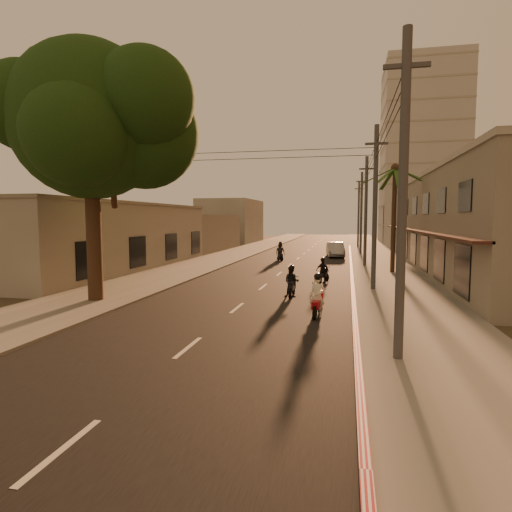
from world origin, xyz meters
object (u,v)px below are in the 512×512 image
Objects in this scene: scooter_mid_a at (292,282)px; parked_car at (335,250)px; scooter_mid_b at (323,271)px; broadleaf_tree at (99,122)px; palm_tree at (395,174)px; scooter_red at (318,298)px; scooter_far_a at (280,252)px.

scooter_mid_a is 0.35× the size of parked_car.
scooter_mid_b is at bearing -97.34° from parked_car.
broadleaf_tree is at bearing -117.47° from parked_car.
palm_tree reaches higher than parked_car.
palm_tree reaches higher than scooter_mid_a.
scooter_red reaches higher than scooter_mid_b.
scooter_mid_a is at bearing -118.94° from palm_tree.
scooter_red is 1.15× the size of scooter_mid_b.
scooter_mid_b is (-0.33, 9.33, -0.07)m from scooter_red.
scooter_mid_a is 1.07× the size of scooter_mid_b.
palm_tree is 5.16× the size of scooter_mid_b.
scooter_mid_a is at bearing -100.22° from parked_car.
palm_tree is at bearing 43.48° from broadleaf_tree.
scooter_far_a reaches higher than scooter_red.
scooter_far_a reaches higher than parked_car.
broadleaf_tree is 11.99m from scooter_mid_a.
scooter_far_a is at bearing -139.98° from parked_car.
scooter_far_a reaches higher than scooter_mid_a.
broadleaf_tree is 20.18m from palm_tree.
scooter_far_a is (5.22, 21.31, -7.64)m from broadleaf_tree.
scooter_mid_a is (-5.96, -10.79, -6.40)m from palm_tree.
broadleaf_tree is 6.59× the size of scooter_red.
scooter_mid_a is at bearing 117.07° from scooter_red.
scooter_red is 1.08× the size of scooter_mid_a.
scooter_red is at bearing -96.62° from scooter_far_a.
broadleaf_tree reaches higher than scooter_red.
scooter_mid_b is (1.26, 5.18, -0.02)m from scooter_mid_a.
parked_car is (-4.43, 12.69, -6.39)m from palm_tree.
parked_car is at bearing 111.65° from scooter_mid_b.
palm_tree is 13.55m from scooter_far_a.
palm_tree is at bearing 79.85° from scooter_red.
scooter_mid_a is at bearing -81.16° from scooter_mid_b.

